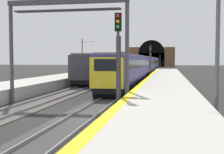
% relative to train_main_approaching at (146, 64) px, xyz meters
% --- Properties ---
extents(ground_plane, '(320.00, 320.00, 0.00)m').
position_rel_train_main_approaching_xyz_m(ground_plane, '(-49.00, -0.00, -2.23)').
color(ground_plane, black).
extents(platform_right, '(112.00, 4.71, 1.09)m').
position_rel_train_main_approaching_xyz_m(platform_right, '(-49.00, -4.44, -1.68)').
color(platform_right, '#ADA89E').
rests_on(platform_right, ground_plane).
extents(platform_right_edge_strip, '(112.00, 0.50, 0.01)m').
position_rel_train_main_approaching_xyz_m(platform_right_edge_strip, '(-49.00, -2.33, -1.13)').
color(platform_right_edge_strip, yellow).
rests_on(platform_right_edge_strip, platform_right).
extents(track_main_line, '(160.00, 3.02, 0.21)m').
position_rel_train_main_approaching_xyz_m(track_main_line, '(-49.00, -0.00, -2.18)').
color(track_main_line, '#383533').
rests_on(track_main_line, ground_plane).
extents(track_adjacent_line, '(160.00, 2.97, 0.21)m').
position_rel_train_main_approaching_xyz_m(track_adjacent_line, '(-49.00, 4.89, -2.18)').
color(track_adjacent_line, '#4C4742').
rests_on(track_adjacent_line, ground_plane).
extents(train_main_approaching, '(84.70, 3.11, 3.87)m').
position_rel_train_main_approaching_xyz_m(train_main_approaching, '(0.00, 0.00, 0.00)').
color(train_main_approaching, navy).
rests_on(train_main_approaching, ground_plane).
extents(train_adjacent_platform, '(62.91, 3.22, 4.93)m').
position_rel_train_main_approaching_xyz_m(train_adjacent_platform, '(-1.53, 4.89, 0.10)').
color(train_adjacent_platform, '#333338').
rests_on(train_adjacent_platform, ground_plane).
extents(railway_signal_near, '(0.39, 0.38, 5.98)m').
position_rel_train_main_approaching_xyz_m(railway_signal_near, '(-48.31, -1.83, 1.35)').
color(railway_signal_near, '#38383D').
rests_on(railway_signal_near, ground_plane).
extents(railway_signal_mid, '(0.39, 0.38, 5.67)m').
position_rel_train_main_approaching_xyz_m(railway_signal_mid, '(-15.14, -1.83, 1.18)').
color(railway_signal_mid, '#4C4C54').
rests_on(railway_signal_mid, ground_plane).
extents(railway_signal_far, '(0.39, 0.38, 5.11)m').
position_rel_train_main_approaching_xyz_m(railway_signal_far, '(50.68, -1.83, 0.87)').
color(railway_signal_far, '#38383D').
rests_on(railway_signal_far, ground_plane).
extents(overhead_signal_gantry, '(0.70, 8.94, 7.60)m').
position_rel_train_main_approaching_xyz_m(overhead_signal_gantry, '(-44.82, 2.44, 3.49)').
color(overhead_signal_gantry, '#3F3F47').
rests_on(overhead_signal_gantry, ground_plane).
extents(tunnel_portal, '(2.99, 20.47, 11.88)m').
position_rel_train_main_approaching_xyz_m(tunnel_portal, '(71.53, 2.44, 2.19)').
color(tunnel_portal, brown).
rests_on(tunnel_portal, ground_plane).
extents(catenary_mast_near, '(0.22, 2.48, 7.39)m').
position_rel_train_main_approaching_xyz_m(catenary_mast_near, '(-7.19, 12.03, 1.60)').
color(catenary_mast_near, '#595B60').
rests_on(catenary_mast_near, ground_plane).
extents(catenary_mast_far, '(0.22, 2.48, 7.52)m').
position_rel_train_main_approaching_xyz_m(catenary_mast_far, '(-49.17, -7.14, 1.66)').
color(catenary_mast_far, '#595B60').
rests_on(catenary_mast_far, ground_plane).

